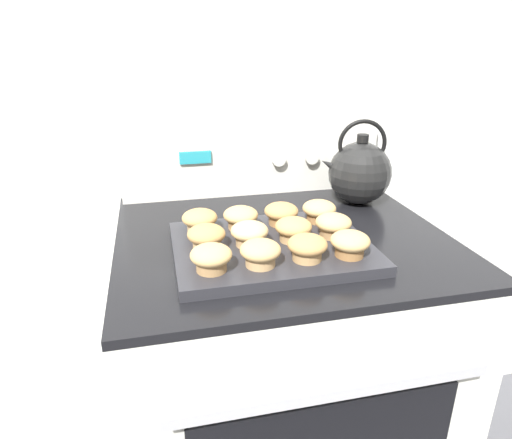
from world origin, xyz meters
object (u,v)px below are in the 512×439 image
(muffin_r0_c2, at_px, (307,247))
(muffin_r1_c0, at_px, (206,236))
(stove_range, at_px, (277,387))
(muffin_r2_c3, at_px, (319,210))
(muffin_r2_c2, at_px, (279,213))
(muffin_r0_c1, at_px, (260,252))
(muffin_r1_c3, at_px, (333,225))
(muffin_pan, at_px, (271,247))
(muffin_r0_c3, at_px, (350,243))
(tea_kettle, at_px, (359,172))
(muffin_r2_c0, at_px, (200,220))
(muffin_r1_c1, at_px, (249,233))
(muffin_r1_c2, at_px, (293,229))
(muffin_r0_c0, at_px, (211,257))
(muffin_r2_c1, at_px, (241,217))

(muffin_r0_c2, bearing_deg, muffin_r1_c0, 152.93)
(stove_range, relative_size, muffin_r2_c3, 11.70)
(muffin_r1_c0, bearing_deg, muffin_r2_c3, 17.82)
(stove_range, bearing_deg, muffin_r2_c2, 168.35)
(muffin_r0_c1, relative_size, muffin_r1_c3, 1.00)
(muffin_r2_c2, bearing_deg, muffin_r0_c2, -89.09)
(muffin_pan, relative_size, muffin_r0_c3, 5.25)
(muffin_pan, xyz_separation_m, muffin_r1_c0, (-0.13, 0.00, 0.04))
(tea_kettle, bearing_deg, muffin_r2_c0, -161.13)
(muffin_r0_c2, distance_m, muffin_r1_c1, 0.13)
(muffin_pan, height_order, muffin_r1_c0, muffin_r1_c0)
(stove_range, distance_m, muffin_r0_c3, 0.53)
(muffin_r1_c1, bearing_deg, muffin_r0_c2, -43.68)
(muffin_r1_c1, xyz_separation_m, muffin_r2_c2, (0.09, 0.09, 0.00))
(muffin_r2_c0, bearing_deg, muffin_r2_c3, -0.62)
(muffin_r2_c2, xyz_separation_m, muffin_r2_c3, (0.09, -0.00, 0.00))
(muffin_r1_c1, bearing_deg, muffin_r1_c2, 0.96)
(muffin_r2_c3, bearing_deg, muffin_pan, -146.80)
(muffin_pan, bearing_deg, muffin_r0_c0, -146.15)
(muffin_r0_c1, relative_size, muffin_r0_c3, 1.00)
(muffin_r1_c0, distance_m, tea_kettle, 0.50)
(muffin_pan, xyz_separation_m, tea_kettle, (0.30, 0.24, 0.07))
(muffin_r0_c0, distance_m, muffin_r2_c3, 0.32)
(muffin_r2_c0, xyz_separation_m, tea_kettle, (0.44, 0.15, 0.04))
(tea_kettle, bearing_deg, muffin_r2_c1, -156.30)
(muffin_r1_c0, height_order, muffin_r1_c3, same)
(muffin_pan, bearing_deg, muffin_r2_c2, 65.31)
(muffin_r0_c2, xyz_separation_m, muffin_r1_c3, (0.09, 0.09, 0.00))
(muffin_r1_c0, height_order, muffin_r2_c3, same)
(muffin_pan, distance_m, tea_kettle, 0.39)
(muffin_r1_c1, height_order, muffin_r2_c3, same)
(muffin_r0_c3, distance_m, muffin_r1_c3, 0.09)
(muffin_r0_c3, height_order, muffin_r1_c2, same)
(muffin_r0_c3, distance_m, tea_kettle, 0.37)
(muffin_r0_c3, bearing_deg, muffin_r1_c2, 133.64)
(muffin_pan, distance_m, muffin_r2_c0, 0.17)
(muffin_pan, height_order, muffin_r0_c1, muffin_r0_c1)
(muffin_r0_c0, height_order, muffin_r1_c0, same)
(muffin_r0_c2, relative_size, muffin_r2_c1, 1.00)
(muffin_r0_c0, height_order, muffin_r2_c1, same)
(muffin_r1_c2, bearing_deg, muffin_r0_c2, -90.01)
(muffin_r2_c0, relative_size, tea_kettle, 0.34)
(stove_range, height_order, muffin_r0_c2, muffin_r0_c2)
(muffin_r1_c1, height_order, muffin_r2_c2, same)
(stove_range, relative_size, muffin_r1_c3, 11.70)
(stove_range, distance_m, muffin_r0_c1, 0.53)
(muffin_r2_c0, distance_m, muffin_r2_c1, 0.09)
(muffin_pan, bearing_deg, muffin_r0_c2, -63.16)
(muffin_r1_c0, bearing_deg, muffin_r2_c1, 44.92)
(muffin_r0_c1, xyz_separation_m, muffin_r2_c2, (0.09, 0.18, 0.00))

